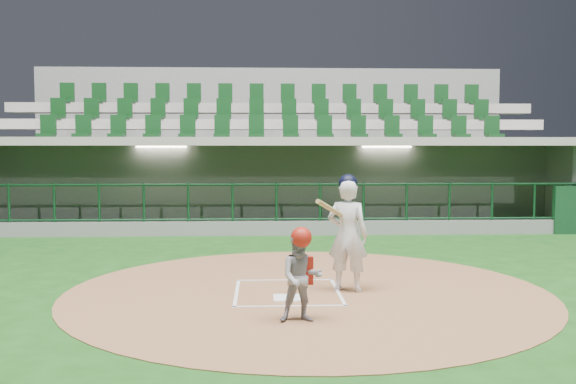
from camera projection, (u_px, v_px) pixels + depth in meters
name	position (u px, v px, depth m)	size (l,w,h in m)	color
ground	(287.00, 289.00, 9.79)	(120.00, 120.00, 0.00)	#134112
dirt_circle	(307.00, 291.00, 9.61)	(7.20, 7.20, 0.01)	brown
home_plate	(289.00, 298.00, 9.09)	(0.43, 0.43, 0.02)	white
batter_box_chalk	(287.00, 292.00, 9.49)	(1.55, 1.80, 0.01)	white
dugout_structure	(280.00, 191.00, 17.55)	(16.40, 3.70, 3.00)	gray
seating_deck	(272.00, 170.00, 20.56)	(17.00, 6.72, 5.15)	slate
batter	(347.00, 232.00, 9.55)	(0.90, 0.94, 1.75)	silver
catcher	(301.00, 275.00, 7.87)	(0.55, 0.43, 1.17)	gray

